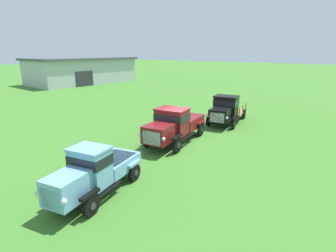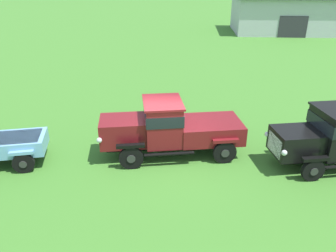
{
  "view_description": "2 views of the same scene",
  "coord_description": "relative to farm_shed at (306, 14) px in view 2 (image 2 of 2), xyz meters",
  "views": [
    {
      "loc": [
        -12.41,
        -9.09,
        5.57
      ],
      "look_at": [
        -0.08,
        0.98,
        1.0
      ],
      "focal_mm": 28.0,
      "sensor_mm": 36.0,
      "label": 1
    },
    {
      "loc": [
        0.74,
        -11.0,
        6.51
      ],
      "look_at": [
        -0.08,
        0.98,
        1.0
      ],
      "focal_mm": 35.0,
      "sensor_mm": 36.0,
      "label": 2
    }
  ],
  "objects": [
    {
      "name": "vintage_truck_second_in_line",
      "position": [
        -15.04,
        -32.64,
        -1.08
      ],
      "size": [
        5.8,
        3.03,
        2.23
      ],
      "color": "black",
      "rests_on": "ground"
    },
    {
      "name": "vintage_truck_midrow_center",
      "position": [
        -9.18,
        -33.13,
        -1.08
      ],
      "size": [
        5.73,
        2.95,
        2.23
      ],
      "color": "black",
      "rests_on": "ground"
    },
    {
      "name": "ground_plane",
      "position": [
        -15.04,
        -33.22,
        -2.24
      ],
      "size": [
        240.0,
        240.0,
        0.0
      ],
      "primitive_type": "plane",
      "color": "#3D7528"
    },
    {
      "name": "farm_shed",
      "position": [
        0.0,
        0.0,
        0.0
      ],
      "size": [
        18.21,
        9.57,
        4.45
      ],
      "color": "#B2B7BC",
      "rests_on": "ground"
    }
  ]
}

